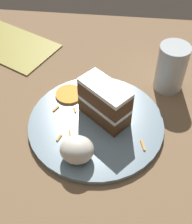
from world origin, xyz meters
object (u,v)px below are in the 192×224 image
Objects in this scene: cream_dollop at (77,150)px; orange_garnish at (69,94)px; plate at (96,124)px; menu_card at (10,45)px; cake_slice at (105,102)px; drinking_glass at (171,70)px.

orange_garnish is at bearing -75.24° from cream_dollop.
plate is 1.15× the size of menu_card.
orange_garnish reaches higher than menu_card.
cream_dollop is at bearing 19.42° from cake_slice.
cake_slice is 0.20m from drinking_glass.
plate reaches higher than menu_card.
drinking_glass is at bearing -163.47° from orange_garnish.
plate is 0.11m from orange_garnish.
cake_slice is at bearing -110.96° from cream_dollop.
drinking_glass is at bearing -79.69° from menu_card.
plate is 0.06m from cake_slice.
cream_dollop is 0.18m from orange_garnish.
cake_slice is at bearing -133.13° from plate.
menu_card is (0.25, -0.37, -0.04)m from cream_dollop.
drinking_glass is (-0.17, -0.15, 0.05)m from plate.
cream_dollop is (0.04, 0.11, -0.02)m from cake_slice.
cream_dollop reaches higher than orange_garnish.
orange_garnish is at bearing -83.36° from cake_slice.
drinking_glass is 0.47m from menu_card.
cake_slice is 0.12m from cream_dollop.
plate is at bearing 41.97° from drinking_glass.
cream_dollop reaches higher than menu_card.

